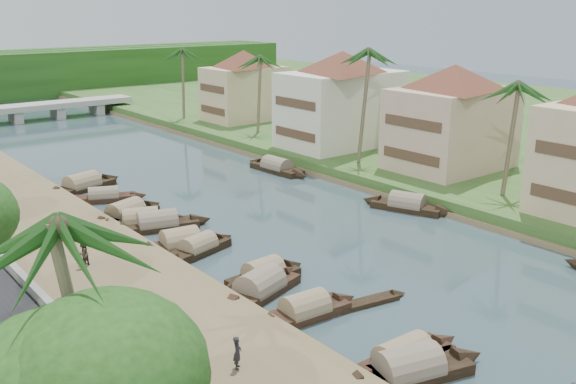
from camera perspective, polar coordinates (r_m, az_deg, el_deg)
ground at (r=40.38m, az=12.13°, el=-7.61°), size 220.00×220.00×0.00m
left_bank at (r=47.57m, az=-20.43°, el=-4.07°), size 10.00×180.00×0.80m
right_bank at (r=66.30m, az=9.39°, el=2.54°), size 16.00×180.00×1.20m
bridge at (r=100.34m, az=-21.47°, el=6.93°), size 28.00×4.00×2.40m
building_mid at (r=62.22m, az=14.35°, el=6.56°), size 14.11×14.11×9.70m
building_far at (r=70.71m, az=4.77°, el=8.33°), size 15.59×15.59×10.20m
building_distant at (r=86.86m, az=-3.93°, el=9.49°), size 12.62×12.62×9.20m
sampan_2 at (r=31.01m, az=10.19°, el=-14.43°), size 7.65×1.88×2.03m
sampan_3 at (r=30.21m, az=10.66°, el=-15.33°), size 8.47×3.84×2.24m
sampan_4 at (r=34.80m, az=1.51°, el=-10.54°), size 7.19×2.08×2.05m
sampan_5 at (r=39.03m, az=-2.19°, el=-7.44°), size 6.56×2.06×2.09m
sampan_6 at (r=37.35m, az=-2.51°, el=-8.57°), size 8.01×4.05×2.33m
sampan_7 at (r=43.61m, az=-7.97°, el=-4.98°), size 7.08×3.14×1.90m
sampan_8 at (r=44.57m, az=-9.54°, el=-4.56°), size 7.38×2.81×2.23m
sampan_9 at (r=48.76m, az=-11.52°, el=-2.83°), size 8.50×3.98×2.13m
sampan_10 at (r=49.60m, az=-12.97°, el=-2.59°), size 7.83×4.44×2.16m
sampan_11 at (r=51.56m, az=-14.23°, el=-1.95°), size 8.03×4.26×2.26m
sampan_12 at (r=56.73m, az=-16.03°, el=-0.44°), size 7.18×4.21×1.80m
sampan_13 at (r=60.80m, az=-17.82°, el=0.53°), size 8.75×4.12×2.33m
sampan_15 at (r=53.13m, az=10.55°, el=-1.18°), size 4.45×8.14×2.17m
sampan_16 at (r=64.35m, az=-1.01°, el=2.17°), size 2.22×8.98×2.17m
canoe_1 at (r=36.65m, az=7.01°, el=-9.75°), size 5.54×1.84×0.88m
canoe_2 at (r=52.54m, az=-14.15°, el=-1.96°), size 5.12×1.42×0.74m
palm_1 at (r=53.53m, az=19.46°, el=8.74°), size 3.20×3.20×10.47m
palm_2 at (r=62.30m, az=6.72°, el=12.09°), size 3.20×3.20×12.27m
palm_3 at (r=77.11m, az=-2.72°, el=11.71°), size 3.20×3.20×10.52m
palm_4 at (r=18.86m, az=-17.82°, el=-2.92°), size 3.20×3.20×10.50m
palm_7 at (r=88.25m, az=-9.48°, el=12.22°), size 3.20×3.20×10.72m
tree_6 at (r=75.37m, az=6.66°, el=9.08°), size 4.47×4.47×7.53m
person_near at (r=28.86m, az=-4.53°, el=-14.03°), size 0.64×0.66×1.53m
person_far at (r=40.94m, az=-17.78°, el=-5.22°), size 1.04×0.99×1.69m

